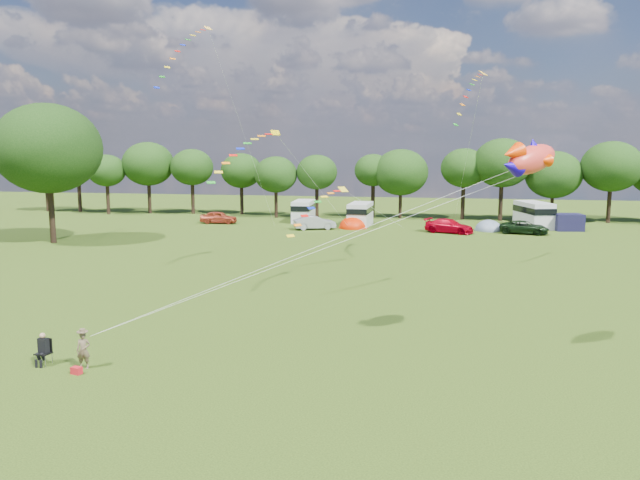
% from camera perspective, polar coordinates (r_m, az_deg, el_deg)
% --- Properties ---
extents(ground_plane, '(180.00, 180.00, 0.00)m').
position_cam_1_polar(ground_plane, '(28.08, -3.06, -10.48)').
color(ground_plane, black).
rests_on(ground_plane, ground).
extents(tree_line, '(102.98, 10.98, 10.27)m').
position_cam_1_polar(tree_line, '(80.84, 9.95, 6.36)').
color(tree_line, black).
rests_on(tree_line, ground).
extents(big_tree, '(10.00, 10.00, 13.28)m').
position_cam_1_polar(big_tree, '(64.92, -23.63, 7.67)').
color(big_tree, black).
rests_on(big_tree, ground).
extents(car_a, '(4.61, 2.03, 1.51)m').
position_cam_1_polar(car_a, '(76.49, -9.25, 2.06)').
color(car_a, '#A9371F').
rests_on(car_a, ground).
extents(car_b, '(4.67, 3.20, 1.54)m').
position_cam_1_polar(car_b, '(69.97, -0.50, 1.60)').
color(car_b, '#95979C').
rests_on(car_b, ground).
extents(car_c, '(5.46, 3.73, 1.51)m').
position_cam_1_polar(car_c, '(68.45, 11.73, 1.26)').
color(car_c, '#AC0014').
rests_on(car_c, ground).
extents(car_d, '(5.53, 3.36, 1.41)m').
position_cam_1_polar(car_d, '(69.84, 18.17, 1.11)').
color(car_d, black).
rests_on(car_d, ground).
extents(campervan_b, '(2.56, 5.47, 2.63)m').
position_cam_1_polar(campervan_b, '(77.29, -1.52, 2.73)').
color(campervan_b, silver).
rests_on(campervan_b, ground).
extents(campervan_c, '(2.57, 5.60, 2.70)m').
position_cam_1_polar(campervan_c, '(73.32, 3.71, 2.43)').
color(campervan_c, silver).
rests_on(campervan_c, ground).
extents(campervan_d, '(4.14, 6.47, 2.94)m').
position_cam_1_polar(campervan_d, '(75.74, 18.96, 2.28)').
color(campervan_d, silver).
rests_on(campervan_d, ground).
extents(tent_orange, '(3.37, 3.69, 2.64)m').
position_cam_1_polar(tent_orange, '(71.43, 3.05, 1.12)').
color(tent_orange, '#C21F00').
rests_on(tent_orange, ground).
extents(tent_greyblue, '(3.14, 3.44, 2.34)m').
position_cam_1_polar(tent_greyblue, '(71.69, 15.15, 0.87)').
color(tent_greyblue, slate).
rests_on(tent_greyblue, ground).
extents(awning_navy, '(3.25, 2.77, 1.85)m').
position_cam_1_polar(awning_navy, '(74.42, 21.72, 1.53)').
color(awning_navy, black).
rests_on(awning_navy, ground).
extents(kite_flyer, '(0.64, 0.49, 1.56)m').
position_cam_1_polar(kite_flyer, '(28.03, -20.82, -9.40)').
color(kite_flyer, brown).
rests_on(kite_flyer, ground).
extents(camp_chair, '(0.64, 0.64, 1.40)m').
position_cam_1_polar(camp_chair, '(29.12, -23.93, -8.80)').
color(camp_chair, '#99999E').
rests_on(camp_chair, ground).
extents(kite_bag, '(0.47, 0.36, 0.29)m').
position_cam_1_polar(kite_bag, '(27.66, -21.37, -11.05)').
color(kite_bag, red).
rests_on(kite_bag, ground).
extents(fish_kite, '(3.04, 3.02, 1.81)m').
position_cam_1_polar(fish_kite, '(27.98, 18.49, 7.02)').
color(fish_kite, red).
rests_on(fish_kite, ground).
extents(streamer_kite_a, '(3.27, 5.59, 5.75)m').
position_cam_1_polar(streamer_kite_a, '(56.65, -12.08, 16.93)').
color(streamer_kite_a, yellow).
rests_on(streamer_kite_a, ground).
extents(streamer_kite_b, '(4.37, 4.68, 3.83)m').
position_cam_1_polar(streamer_kite_b, '(46.21, -6.48, 8.41)').
color(streamer_kite_b, '#D4B708').
rests_on(streamer_kite_b, ground).
extents(streamer_kite_c, '(3.12, 4.94, 2.79)m').
position_cam_1_polar(streamer_kite_c, '(39.34, 0.24, 3.42)').
color(streamer_kite_c, yellow).
rests_on(streamer_kite_c, ground).
extents(streamer_kite_d, '(2.63, 5.17, 4.31)m').
position_cam_1_polar(streamer_kite_d, '(48.75, 13.76, 13.31)').
color(streamer_kite_d, gold).
rests_on(streamer_kite_d, ground).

